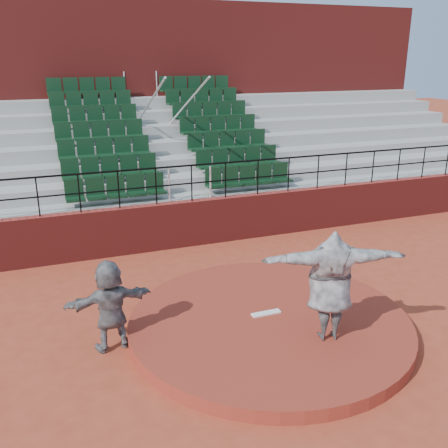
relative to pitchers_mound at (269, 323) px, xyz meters
The scene contains 9 objects.
ground 0.12m from the pitchers_mound, ahead, with size 90.00×90.00×0.00m, color #A23C24.
pitchers_mound is the anchor object (origin of this frame).
pitching_rubber 0.21m from the pitchers_mound, 90.00° to the left, with size 0.60×0.15×0.03m, color white.
boundary_wall 5.03m from the pitchers_mound, 90.00° to the left, with size 24.00×0.30×1.30m, color maroon.
wall_railing 5.35m from the pitchers_mound, 90.00° to the left, with size 24.04×0.05×1.03m.
seating_deck 8.75m from the pitchers_mound, 90.00° to the left, with size 24.00×5.97×4.63m.
press_box_facade 13.06m from the pitchers_mound, 90.00° to the left, with size 24.00×3.00×7.10m, color maroon.
pitcher 1.67m from the pitchers_mound, 56.26° to the right, with size 2.52×0.69×2.05m, color black.
fielder 3.10m from the pitchers_mound, behind, with size 1.60×0.51×1.72m, color black.
Camera 1 is at (-3.93, -7.80, 5.11)m, focal length 40.00 mm.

